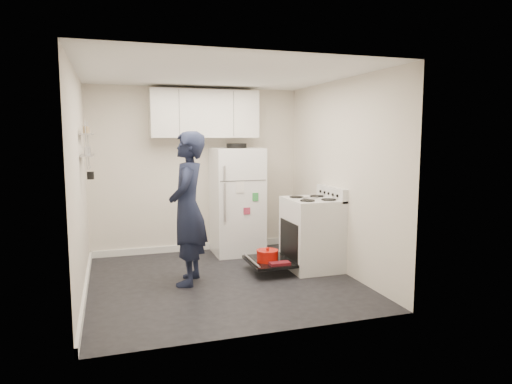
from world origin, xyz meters
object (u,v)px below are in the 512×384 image
object	(u,v)px
electric_range	(311,234)
open_oven_door	(269,259)
refrigerator	(237,201)
person	(188,208)

from	to	relation	value
electric_range	open_oven_door	size ratio (longest dim) A/B	1.53
electric_range	refrigerator	bearing A→B (deg)	123.36
electric_range	person	world-z (taller)	person
refrigerator	person	bearing A→B (deg)	-127.98
person	refrigerator	bearing A→B (deg)	161.29
electric_range	person	xyz separation A→B (m)	(-1.66, -0.11, 0.45)
refrigerator	person	distance (m)	1.53
open_oven_door	person	xyz separation A→B (m)	(-1.06, -0.09, 0.73)
electric_range	person	distance (m)	1.73
open_oven_door	person	distance (m)	1.29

